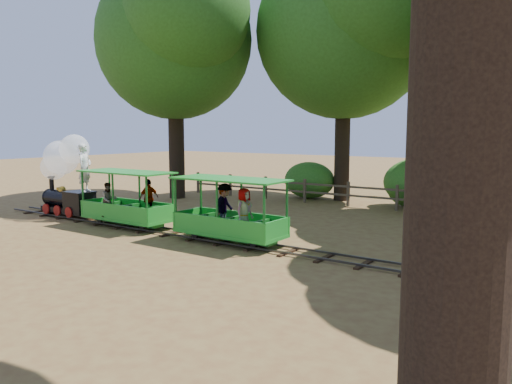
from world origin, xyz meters
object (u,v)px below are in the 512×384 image
Objects in this scene: carriage_rear at (230,215)px; fence at (372,194)px; locomotive at (66,170)px; carriage_front at (128,204)px.

carriage_rear is 0.18× the size of fence.
carriage_front is at bearing -1.62° from locomotive.
locomotive is at bearing 178.38° from carriage_front.
fence is (8.21, 7.92, -1.10)m from locomotive.
carriage_front is at bearing -179.06° from carriage_rear.
locomotive is at bearing -136.02° from fence.
locomotive reaches higher than carriage_rear.
carriage_rear is at bearing 0.94° from carriage_front.
locomotive is 11.46m from fence.
carriage_rear is at bearing -0.21° from locomotive.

